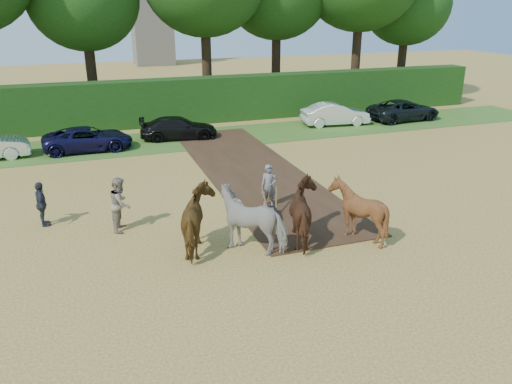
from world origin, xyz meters
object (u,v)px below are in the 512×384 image
Objects in this scene: spectator_far at (42,204)px; parked_cars at (186,128)px; spectator_near at (121,204)px; plough_team at (281,215)px.

parked_cars is at bearing -43.15° from spectator_far.
plough_team is (4.92, -2.91, 0.06)m from spectator_near.
spectator_far is 8.67m from plough_team.
plough_team reaches higher than spectator_near.
spectator_far is (-2.68, 1.26, -0.14)m from spectator_near.
spectator_near reaches higher than parked_cars.
plough_team is at bearing -126.35° from spectator_far.
parked_cars is (7.50, 10.51, -0.13)m from spectator_far.
spectator_near is at bearing -112.28° from parked_cars.
spectator_near is at bearing -122.76° from spectator_far.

